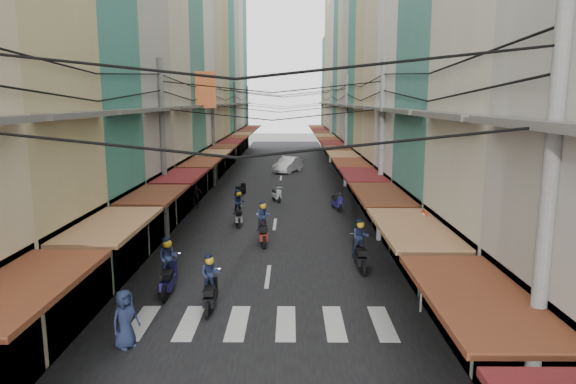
{
  "coord_description": "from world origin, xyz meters",
  "views": [
    {
      "loc": [
        0.85,
        -19.94,
        6.39
      ],
      "look_at": [
        0.69,
        4.92,
        1.92
      ],
      "focal_mm": 32.0,
      "sensor_mm": 36.0,
      "label": 1
    }
  ],
  "objects_px": {
    "traffic_sign": "(423,237)",
    "market_umbrella": "(496,262)",
    "white_car": "(288,172)",
    "bicycle": "(432,256)"
  },
  "relations": [
    {
      "from": "traffic_sign",
      "to": "market_umbrella",
      "type": "bearing_deg",
      "value": -59.33
    },
    {
      "from": "market_umbrella",
      "to": "traffic_sign",
      "type": "xyz_separation_m",
      "value": [
        -1.29,
        2.18,
        0.06
      ]
    },
    {
      "from": "market_umbrella",
      "to": "traffic_sign",
      "type": "relative_size",
      "value": 0.82
    },
    {
      "from": "white_car",
      "to": "bicycle",
      "type": "bearing_deg",
      "value": -54.48
    },
    {
      "from": "white_car",
      "to": "market_umbrella",
      "type": "distance_m",
      "value": 33.62
    },
    {
      "from": "white_car",
      "to": "traffic_sign",
      "type": "bearing_deg",
      "value": -60.44
    },
    {
      "from": "market_umbrella",
      "to": "traffic_sign",
      "type": "bearing_deg",
      "value": 120.67
    },
    {
      "from": "bicycle",
      "to": "traffic_sign",
      "type": "xyz_separation_m",
      "value": [
        -1.93,
        -5.76,
        2.37
      ]
    },
    {
      "from": "bicycle",
      "to": "market_umbrella",
      "type": "xyz_separation_m",
      "value": [
        -0.63,
        -7.94,
        2.31
      ]
    },
    {
      "from": "bicycle",
      "to": "white_car",
      "type": "bearing_deg",
      "value": 2.06
    }
  ]
}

